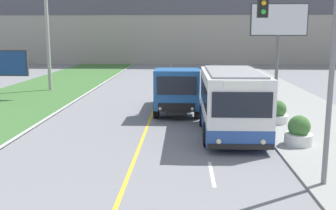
{
  "coord_description": "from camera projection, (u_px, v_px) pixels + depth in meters",
  "views": [
    {
      "loc": [
        1.79,
        -4.65,
        4.6
      ],
      "look_at": [
        1.1,
        12.72,
        1.4
      ],
      "focal_mm": 42.0,
      "sensor_mm": 36.0,
      "label": 1
    }
  ],
  "objects": [
    {
      "name": "planter_round_second",
      "position": [
        277.0,
        113.0,
        19.9
      ],
      "size": [
        1.11,
        1.11,
        1.17
      ],
      "color": "silver",
      "rests_on": "sidewalk_right"
    },
    {
      "name": "planter_round_near",
      "position": [
        299.0,
        132.0,
        16.04
      ],
      "size": [
        1.13,
        1.13,
        1.22
      ],
      "color": "silver",
      "rests_on": "sidewalk_right"
    },
    {
      "name": "traffic_light_mast",
      "position": [
        311.0,
        56.0,
        11.28
      ],
      "size": [
        2.28,
        0.32,
        6.22
      ],
      "color": "slate",
      "rests_on": "ground_plane"
    },
    {
      "name": "utility_pole_far",
      "position": [
        47.0,
        18.0,
        30.95
      ],
      "size": [
        1.8,
        0.28,
        11.34
      ],
      "color": "#9E9E99",
      "rests_on": "ground_plane"
    },
    {
      "name": "planter_round_third",
      "position": [
        262.0,
        100.0,
        23.76
      ],
      "size": [
        1.03,
        1.03,
        1.12
      ],
      "color": "silver",
      "rests_on": "sidewalk_right"
    },
    {
      "name": "billboard_large",
      "position": [
        279.0,
        25.0,
        28.72
      ],
      "size": [
        4.16,
        0.24,
        6.72
      ],
      "color": "#59595B",
      "rests_on": "ground_plane"
    },
    {
      "name": "dump_truck",
      "position": [
        177.0,
        91.0,
        22.33
      ],
      "size": [
        2.52,
        6.49,
        2.65
      ],
      "color": "black",
      "rests_on": "ground_plane"
    },
    {
      "name": "city_bus",
      "position": [
        232.0,
        103.0,
        17.52
      ],
      "size": [
        2.7,
        6.12,
        2.97
      ],
      "color": "white",
      "rests_on": "ground_plane"
    }
  ]
}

